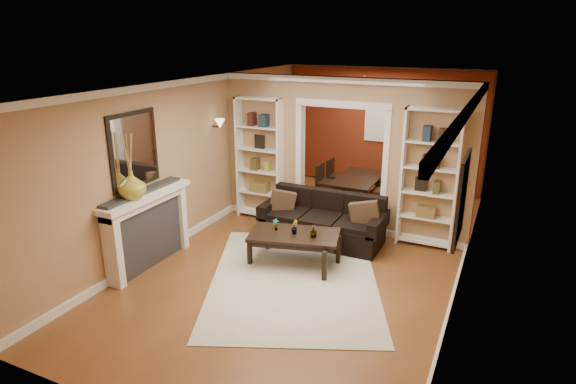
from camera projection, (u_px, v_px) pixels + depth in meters
The scene contains 30 objects.
floor at pixel (315, 252), 7.85m from camera, with size 8.00×8.00×0.00m, color brown.
ceiling at pixel (318, 83), 7.00m from camera, with size 8.00×8.00×0.00m, color white.
wall_back at pixel (382, 128), 10.87m from camera, with size 8.00×8.00×0.00m, color tan.
wall_front at pixel (137, 292), 3.99m from camera, with size 8.00×8.00×0.00m, color tan.
wall_left at pixel (196, 157), 8.33m from camera, with size 8.00×8.00×0.00m, color tan.
wall_right at pixel (471, 191), 6.52m from camera, with size 8.00×8.00×0.00m, color tan.
partition_wall at pixel (342, 155), 8.46m from camera, with size 4.50×0.15×2.70m, color tan.
red_back_panel at pixel (382, 130), 10.85m from camera, with size 4.44×0.04×2.64m, color maroon.
dining_window at pixel (382, 120), 10.75m from camera, with size 0.78×0.03×0.98m, color #8CA5CC.
area_rug at pixel (294, 278), 6.98m from camera, with size 2.35×3.29×0.01m, color beige.
sofa at pixel (322, 219), 8.13m from camera, with size 2.09×0.90×0.82m, color black.
pillow_left at pixel (282, 202), 8.35m from camera, with size 0.42×0.12×0.42m, color #513922.
pillow_right at pixel (365, 213), 7.75m from camera, with size 0.46×0.13×0.46m, color #513922.
coffee_table at pixel (294, 249), 7.36m from camera, with size 1.34×0.73×0.51m, color black.
plant_left at pixel (276, 225), 7.38m from camera, with size 0.10×0.06×0.18m, color #336626.
plant_center at pixel (294, 227), 7.24m from camera, with size 0.12×0.09×0.21m, color #336626.
plant_right at pixel (314, 231), 7.12m from camera, with size 0.11×0.11×0.20m, color #336626.
bookshelf_left at pixel (260, 159), 9.00m from camera, with size 0.90×0.30×2.30m, color white.
bookshelf_right at pixel (429, 179), 7.75m from camera, with size 0.90×0.30×2.30m, color white.
fireplace at pixel (149, 230), 7.22m from camera, with size 0.32×1.70×1.16m, color white.
vase at pixel (132, 185), 6.75m from camera, with size 0.39×0.39×0.41m, color #A09833.
mirror at pixel (134, 150), 6.89m from camera, with size 0.03×0.95×1.10m, color silver.
wall_sconce at pixel (217, 125), 8.61m from camera, with size 0.18×0.18×0.22m, color #FFE0A5.
framed_art at pixel (461, 199), 5.61m from camera, with size 0.04×0.85×1.05m, color black.
dining_table at pixel (359, 190), 10.11m from camera, with size 0.85×1.52×0.53m, color black.
dining_chair_nw at pixel (330, 183), 10.02m from camera, with size 0.41×0.41×0.84m, color black.
dining_chair_ne at pixel (382, 192), 9.59m from camera, with size 0.38×0.38×0.78m, color black.
dining_chair_sw at pixel (339, 177), 10.54m from camera, with size 0.40×0.40×0.81m, color black.
dining_chair_se at pixel (389, 180), 10.08m from camera, with size 0.46×0.46×0.93m, color black.
chandelier at pixel (368, 106), 9.54m from camera, with size 0.50×0.50×0.30m, color #312716.
Camera 1 is at (2.63, -6.66, 3.38)m, focal length 30.00 mm.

